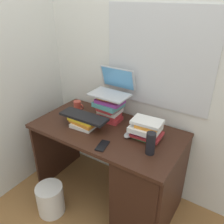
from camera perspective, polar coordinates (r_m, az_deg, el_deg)
ground_plane at (r=2.43m, az=-1.06°, el=-19.27°), size 6.00×6.00×0.00m
wall_back at (r=2.04m, az=4.74°, el=14.02°), size 6.00×0.06×2.60m
wall_left at (r=2.32m, az=-19.96°, el=14.20°), size 0.05×6.00×2.60m
desk at (r=2.02m, az=6.11°, el=-15.25°), size 1.26×0.66×0.74m
book_stack_tall at (r=2.04m, az=-0.64°, el=1.12°), size 0.25×0.21×0.23m
book_stack_keyboard_riser at (r=1.99m, az=-6.85°, el=-2.32°), size 0.25×0.18×0.09m
book_stack_side at (r=1.83m, az=8.35°, el=-4.13°), size 0.25×0.20×0.15m
laptop at (r=2.01m, az=0.20°, el=5.91°), size 0.33×0.27×0.21m
keyboard at (r=1.95m, az=-6.87°, el=-1.10°), size 0.42×0.15×0.02m
computer_mouse at (r=1.86m, az=4.08°, el=-5.47°), size 0.06×0.10×0.04m
mug at (r=2.26m, az=-8.34°, el=1.46°), size 0.11×0.07×0.10m
water_bottle at (r=1.66m, az=9.37°, el=-7.53°), size 0.07×0.07×0.17m
cell_phone at (r=1.75m, az=-2.33°, el=-8.19°), size 0.09×0.15×0.01m
wastebasket at (r=2.26m, az=-14.73°, el=-19.83°), size 0.23×0.23×0.28m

